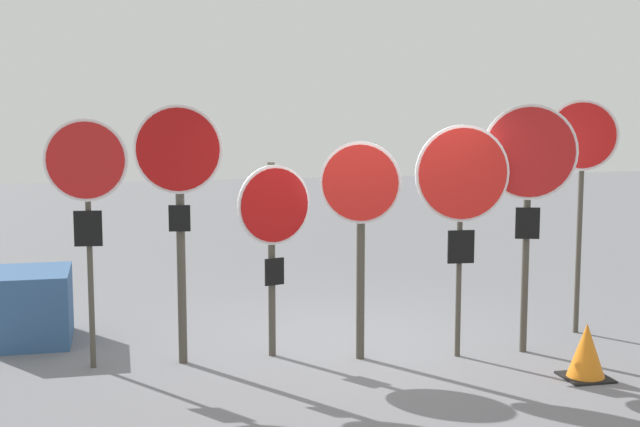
{
  "coord_description": "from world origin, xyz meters",
  "views": [
    {
      "loc": [
        -2.33,
        -8.49,
        2.56
      ],
      "look_at": [
        -0.39,
        0.0,
        1.44
      ],
      "focal_mm": 50.0,
      "sensor_mm": 36.0,
      "label": 1
    }
  ],
  "objects_px": {
    "stop_sign_3": "(360,207)",
    "traffic_cone_0": "(586,351)",
    "storage_crate": "(33,306)",
    "stop_sign_2": "(274,222)",
    "stop_sign_5": "(529,173)",
    "stop_sign_0": "(87,182)",
    "stop_sign_6": "(582,156)",
    "stop_sign_1": "(179,183)",
    "stop_sign_4": "(462,187)"
  },
  "relations": [
    {
      "from": "stop_sign_0",
      "to": "stop_sign_3",
      "type": "relative_size",
      "value": 1.11
    },
    {
      "from": "stop_sign_4",
      "to": "stop_sign_6",
      "type": "distance_m",
      "value": 1.72
    },
    {
      "from": "stop_sign_1",
      "to": "stop_sign_5",
      "type": "bearing_deg",
      "value": 3.95
    },
    {
      "from": "traffic_cone_0",
      "to": "stop_sign_4",
      "type": "bearing_deg",
      "value": 135.08
    },
    {
      "from": "stop_sign_4",
      "to": "storage_crate",
      "type": "distance_m",
      "value": 4.67
    },
    {
      "from": "stop_sign_2",
      "to": "storage_crate",
      "type": "height_order",
      "value": "stop_sign_2"
    },
    {
      "from": "stop_sign_5",
      "to": "stop_sign_6",
      "type": "xyz_separation_m",
      "value": [
        0.89,
        0.58,
        0.12
      ]
    },
    {
      "from": "stop_sign_3",
      "to": "storage_crate",
      "type": "relative_size",
      "value": 2.2
    },
    {
      "from": "storage_crate",
      "to": "stop_sign_3",
      "type": "bearing_deg",
      "value": -23.78
    },
    {
      "from": "stop_sign_4",
      "to": "stop_sign_5",
      "type": "xyz_separation_m",
      "value": [
        0.7,
        0.0,
        0.13
      ]
    },
    {
      "from": "stop_sign_5",
      "to": "storage_crate",
      "type": "bearing_deg",
      "value": 179.28
    },
    {
      "from": "stop_sign_2",
      "to": "stop_sign_1",
      "type": "bearing_deg",
      "value": 166.01
    },
    {
      "from": "traffic_cone_0",
      "to": "storage_crate",
      "type": "distance_m",
      "value": 5.65
    },
    {
      "from": "stop_sign_5",
      "to": "storage_crate",
      "type": "xyz_separation_m",
      "value": [
        -4.9,
        1.56,
        -1.46
      ]
    },
    {
      "from": "stop_sign_1",
      "to": "stop_sign_2",
      "type": "relative_size",
      "value": 1.29
    },
    {
      "from": "stop_sign_6",
      "to": "storage_crate",
      "type": "height_order",
      "value": "stop_sign_6"
    },
    {
      "from": "traffic_cone_0",
      "to": "storage_crate",
      "type": "xyz_separation_m",
      "value": [
        -5.08,
        2.45,
        0.13
      ]
    },
    {
      "from": "stop_sign_3",
      "to": "storage_crate",
      "type": "bearing_deg",
      "value": 177.11
    },
    {
      "from": "stop_sign_1",
      "to": "stop_sign_5",
      "type": "height_order",
      "value": "stop_sign_5"
    },
    {
      "from": "stop_sign_1",
      "to": "traffic_cone_0",
      "type": "xyz_separation_m",
      "value": [
        3.6,
        -1.28,
        -1.52
      ]
    },
    {
      "from": "stop_sign_5",
      "to": "storage_crate",
      "type": "height_order",
      "value": "stop_sign_5"
    },
    {
      "from": "stop_sign_3",
      "to": "traffic_cone_0",
      "type": "distance_m",
      "value": 2.49
    },
    {
      "from": "stop_sign_3",
      "to": "stop_sign_5",
      "type": "height_order",
      "value": "stop_sign_5"
    },
    {
      "from": "stop_sign_6",
      "to": "storage_crate",
      "type": "bearing_deg",
      "value": -154.82
    },
    {
      "from": "stop_sign_0",
      "to": "stop_sign_2",
      "type": "xyz_separation_m",
      "value": [
        1.77,
        0.01,
        -0.43
      ]
    },
    {
      "from": "storage_crate",
      "to": "stop_sign_0",
      "type": "bearing_deg",
      "value": -60.85
    },
    {
      "from": "stop_sign_2",
      "to": "stop_sign_6",
      "type": "height_order",
      "value": "stop_sign_6"
    },
    {
      "from": "traffic_cone_0",
      "to": "stop_sign_1",
      "type": "bearing_deg",
      "value": 160.42
    },
    {
      "from": "stop_sign_5",
      "to": "stop_sign_2",
      "type": "bearing_deg",
      "value": -172.97
    },
    {
      "from": "stop_sign_0",
      "to": "stop_sign_2",
      "type": "distance_m",
      "value": 1.82
    },
    {
      "from": "stop_sign_5",
      "to": "stop_sign_3",
      "type": "bearing_deg",
      "value": -167.96
    },
    {
      "from": "traffic_cone_0",
      "to": "stop_sign_0",
      "type": "bearing_deg",
      "value": 163.54
    },
    {
      "from": "storage_crate",
      "to": "stop_sign_5",
      "type": "bearing_deg",
      "value": -17.64
    },
    {
      "from": "stop_sign_2",
      "to": "traffic_cone_0",
      "type": "xyz_separation_m",
      "value": [
        2.68,
        -1.33,
        -1.11
      ]
    },
    {
      "from": "stop_sign_0",
      "to": "stop_sign_2",
      "type": "bearing_deg",
      "value": 6.69
    },
    {
      "from": "stop_sign_0",
      "to": "stop_sign_3",
      "type": "bearing_deg",
      "value": 0.11
    },
    {
      "from": "traffic_cone_0",
      "to": "storage_crate",
      "type": "height_order",
      "value": "storage_crate"
    },
    {
      "from": "stop_sign_2",
      "to": "stop_sign_6",
      "type": "bearing_deg",
      "value": -14.54
    },
    {
      "from": "stop_sign_2",
      "to": "traffic_cone_0",
      "type": "bearing_deg",
      "value": -43.34
    },
    {
      "from": "stop_sign_1",
      "to": "traffic_cone_0",
      "type": "height_order",
      "value": "stop_sign_1"
    },
    {
      "from": "stop_sign_0",
      "to": "stop_sign_6",
      "type": "bearing_deg",
      "value": 8.01
    },
    {
      "from": "stop_sign_0",
      "to": "stop_sign_6",
      "type": "xyz_separation_m",
      "value": [
        5.16,
        0.16,
        0.16
      ]
    },
    {
      "from": "stop_sign_3",
      "to": "stop_sign_4",
      "type": "distance_m",
      "value": 1.02
    },
    {
      "from": "stop_sign_4",
      "to": "storage_crate",
      "type": "height_order",
      "value": "stop_sign_4"
    },
    {
      "from": "stop_sign_4",
      "to": "stop_sign_6",
      "type": "relative_size",
      "value": 0.91
    },
    {
      "from": "stop_sign_4",
      "to": "stop_sign_5",
      "type": "distance_m",
      "value": 0.72
    },
    {
      "from": "stop_sign_0",
      "to": "stop_sign_2",
      "type": "relative_size",
      "value": 1.23
    },
    {
      "from": "stop_sign_4",
      "to": "stop_sign_6",
      "type": "bearing_deg",
      "value": 24.27
    },
    {
      "from": "stop_sign_2",
      "to": "stop_sign_5",
      "type": "relative_size",
      "value": 0.77
    },
    {
      "from": "storage_crate",
      "to": "stop_sign_2",
      "type": "bearing_deg",
      "value": -25.04
    }
  ]
}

